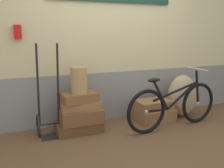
% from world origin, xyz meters
% --- Properties ---
extents(ground, '(9.69, 5.20, 0.06)m').
position_xyz_m(ground, '(0.00, 0.00, -0.03)').
color(ground, brown).
extents(station_building, '(7.69, 0.74, 2.58)m').
position_xyz_m(station_building, '(0.01, 0.85, 1.29)').
color(station_building, gray).
rests_on(station_building, ground).
extents(suitcase_0, '(0.70, 0.43, 0.16)m').
position_xyz_m(suitcase_0, '(-0.69, 0.39, 0.08)').
color(suitcase_0, brown).
rests_on(suitcase_0, ground).
extents(suitcase_1, '(0.65, 0.41, 0.20)m').
position_xyz_m(suitcase_1, '(-0.65, 0.36, 0.26)').
color(suitcase_1, brown).
rests_on(suitcase_1, suitcase_0).
extents(suitcase_2, '(0.61, 0.39, 0.11)m').
position_xyz_m(suitcase_2, '(-0.65, 0.42, 0.42)').
color(suitcase_2, olive).
rests_on(suitcase_2, suitcase_1).
extents(suitcase_3, '(0.56, 0.38, 0.13)m').
position_xyz_m(suitcase_3, '(-0.67, 0.39, 0.54)').
color(suitcase_3, brown).
rests_on(suitcase_3, suitcase_2).
extents(suitcase_4, '(0.63, 0.46, 0.21)m').
position_xyz_m(suitcase_4, '(0.66, 0.37, 0.11)').
color(suitcase_4, olive).
rests_on(suitcase_4, ground).
extents(suitcase_5, '(0.61, 0.42, 0.14)m').
position_xyz_m(suitcase_5, '(0.65, 0.40, 0.28)').
color(suitcase_5, olive).
rests_on(suitcase_5, suitcase_4).
extents(wicker_basket, '(0.25, 0.25, 0.39)m').
position_xyz_m(wicker_basket, '(-0.66, 0.39, 0.80)').
color(wicker_basket, '#A8844C').
rests_on(wicker_basket, suitcase_3).
extents(luggage_trolley, '(0.37, 0.39, 1.36)m').
position_xyz_m(luggage_trolley, '(-1.11, 0.43, 0.30)').
color(luggage_trolley, black).
rests_on(luggage_trolley, ground).
extents(burlap_sack, '(0.54, 0.46, 0.76)m').
position_xyz_m(burlap_sack, '(1.26, 0.40, 0.38)').
color(burlap_sack, tan).
rests_on(burlap_sack, ground).
extents(bicycle, '(1.73, 0.46, 0.94)m').
position_xyz_m(bicycle, '(0.75, -0.03, 0.36)').
color(bicycle, black).
rests_on(bicycle, ground).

